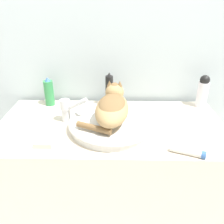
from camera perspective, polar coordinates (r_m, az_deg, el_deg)
The scene contains 10 objects.
wall_back at distance 1.44m, azimuth 0.02°, elevation 16.76°, with size 8.00×0.05×2.40m.
vanity_counter at distance 1.49m, azimuth -0.29°, elevation -17.09°, with size 1.18×0.59×0.84m.
sink_basin at distance 1.19m, azimuth 0.01°, elevation -2.84°, with size 0.43×0.43×0.05m.
cat at distance 1.16m, azimuth 0.03°, elevation 1.42°, with size 0.26×0.33×0.16m.
faucet at distance 1.25m, azimuth -10.61°, elevation 0.85°, with size 0.15×0.08×0.15m.
hairspray_can_black at distance 1.40m, azimuth -0.67°, elevation 5.23°, with size 0.04×0.04×0.21m.
lotion_bottle_white at distance 1.49m, azimuth 21.01°, elevation 4.72°, with size 0.06×0.06×0.19m.
spray_bottle_trigger at distance 1.47m, azimuth -14.91°, elevation 4.59°, with size 0.06×0.06×0.17m.
cream_tube at distance 1.06m, azimuth 17.90°, elevation -9.08°, with size 0.15×0.08×0.03m.
soap_bar at distance 1.11m, azimuth -16.12°, elevation -7.25°, with size 0.08×0.05×0.02m.
Camera 1 is at (0.03, -0.78, 1.45)m, focal length 38.00 mm.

